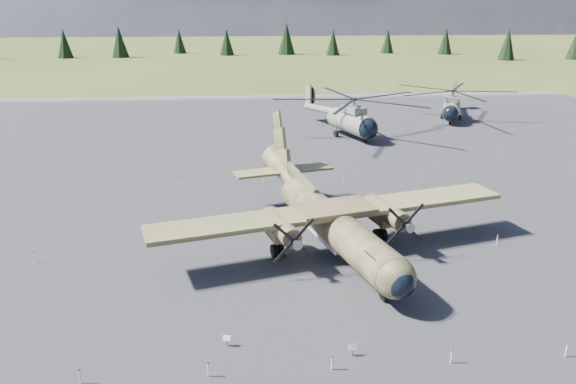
{
  "coord_description": "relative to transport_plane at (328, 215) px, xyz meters",
  "views": [
    {
      "loc": [
        -2.14,
        -36.4,
        17.21
      ],
      "look_at": [
        1.19,
        2.0,
        3.95
      ],
      "focal_mm": 35.0,
      "sensor_mm": 36.0,
      "label": 1
    }
  ],
  "objects": [
    {
      "name": "helicopter_mid",
      "position": [
        25.23,
        43.04,
        0.82
      ],
      "size": [
        23.96,
        23.96,
        4.67
      ],
      "rotation": [
        0.0,
        0.0,
        -0.39
      ],
      "color": "gray",
      "rests_on": "ground"
    },
    {
      "name": "info_placard_left",
      "position": [
        -7.17,
        -12.03,
        -2.07
      ],
      "size": [
        0.43,
        0.25,
        0.64
      ],
      "rotation": [
        0.0,
        0.0,
        -0.2
      ],
      "color": "gray",
      "rests_on": "ground"
    },
    {
      "name": "ground",
      "position": [
        -4.02,
        -0.98,
        -2.49
      ],
      "size": [
        500.0,
        500.0,
        0.0
      ],
      "primitive_type": "plane",
      "color": "#57632C",
      "rests_on": "ground"
    },
    {
      "name": "apron",
      "position": [
        -4.02,
        9.02,
        -2.49
      ],
      "size": [
        120.0,
        120.0,
        0.04
      ],
      "primitive_type": "cube",
      "color": "slate",
      "rests_on": "ground"
    },
    {
      "name": "transport_plane",
      "position": [
        0.0,
        0.0,
        0.0
      ],
      "size": [
        26.12,
        23.36,
        8.68
      ],
      "rotation": [
        0.0,
        0.0,
        0.26
      ],
      "color": "#363E21",
      "rests_on": "ground"
    },
    {
      "name": "treeline",
      "position": [
        -5.96,
        -9.01,
        2.21
      ],
      "size": [
        334.34,
        326.16,
        10.94
      ],
      "color": "black",
      "rests_on": "ground"
    },
    {
      "name": "info_placard_right",
      "position": [
        -0.8,
        -13.43,
        -2.05
      ],
      "size": [
        0.45,
        0.28,
        0.66
      ],
      "rotation": [
        0.0,
        0.0,
        0.25
      ],
      "color": "gray",
      "rests_on": "ground"
    },
    {
      "name": "barrier_fence",
      "position": [
        -4.48,
        -1.05,
        -1.99
      ],
      "size": [
        33.12,
        29.62,
        0.85
      ],
      "color": "white",
      "rests_on": "ground"
    },
    {
      "name": "helicopter_near",
      "position": [
        8.25,
        33.71,
        1.24
      ],
      "size": [
        26.63,
        26.69,
        5.27
      ],
      "rotation": [
        0.0,
        0.0,
        0.35
      ],
      "color": "gray",
      "rests_on": "ground"
    }
  ]
}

